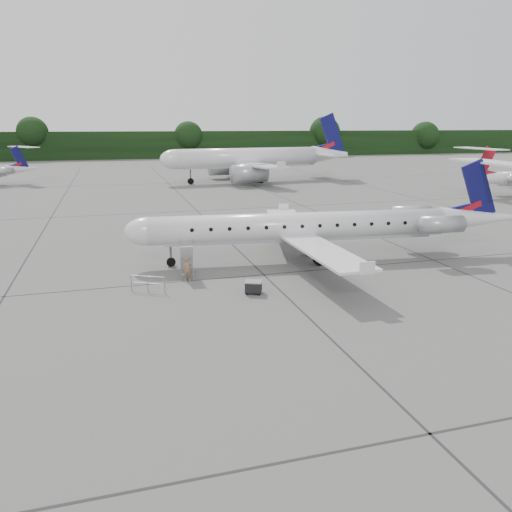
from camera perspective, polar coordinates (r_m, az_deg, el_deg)
name	(u,v)px	position (r m, az deg, el deg)	size (l,w,h in m)	color
ground	(362,292)	(31.56, 11.98, -4.01)	(320.00, 320.00, 0.00)	#5F5F5C
treeline	(158,145)	(157.01, -11.16, 12.36)	(260.00, 4.00, 8.00)	black
main_regional_jet	(301,213)	(37.19, 5.17, 4.96)	(28.68, 20.65, 7.35)	silver
airstair	(187,259)	(34.28, -7.94, -0.30)	(0.85, 2.46, 2.30)	silver
passenger	(187,269)	(33.05, -7.84, -1.52)	(0.58, 0.38, 1.59)	#7E6045
safety_railing	(148,284)	(31.40, -12.26, -3.16)	(2.20, 0.08, 1.00)	gray
baggage_cart	(254,287)	(30.43, -0.29, -3.54)	(0.98, 0.79, 0.85)	black
bg_narrowbody	(248,148)	(90.03, -0.98, 12.24)	(33.19, 23.90, 11.91)	silver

